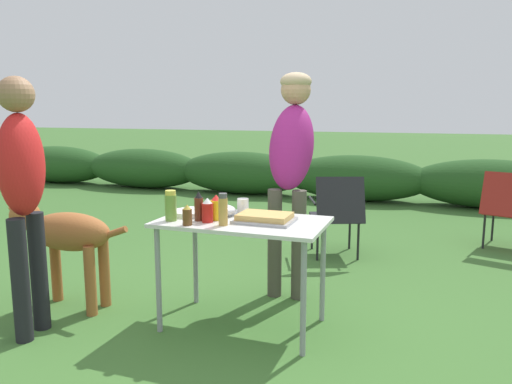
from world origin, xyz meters
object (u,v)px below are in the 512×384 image
object	(u,v)px
plate_stack	(191,213)
ketchup_bottle	(207,211)
mustard_bottle	(216,208)
food_tray	(265,218)
folding_table	(243,231)
spice_jar	(223,210)
bbq_sauce_bottle	(199,207)
camp_chair_green_behind_table	(509,206)
standing_person_in_dark_puffer	(23,182)
dog	(63,236)
mixing_bowl	(223,210)
standing_person_in_red_jacket	(291,154)
relish_jar	(171,206)
paper_cup_stack	(243,206)
camp_chair_near_hedge	(337,212)
beer_bottle	(187,215)

from	to	relation	value
plate_stack	ketchup_bottle	world-z (taller)	ketchup_bottle
mustard_bottle	food_tray	bearing A→B (deg)	9.39
folding_table	spice_jar	bearing A→B (deg)	-109.14
ketchup_bottle	bbq_sauce_bottle	world-z (taller)	bbq_sauce_bottle
mustard_bottle	bbq_sauce_bottle	distance (m)	0.12
mustard_bottle	camp_chair_green_behind_table	size ratio (longest dim) A/B	0.20
ketchup_bottle	standing_person_in_dark_puffer	xyz separation A→B (m)	(-1.06, -0.46, 0.20)
dog	spice_jar	bearing A→B (deg)	-97.06
plate_stack	mixing_bowl	size ratio (longest dim) A/B	1.42
food_tray	ketchup_bottle	world-z (taller)	ketchup_bottle
mustard_bottle	bbq_sauce_bottle	size ratio (longest dim) A/B	0.86
mixing_bowl	standing_person_in_red_jacket	bearing A→B (deg)	65.86
spice_jar	bbq_sauce_bottle	size ratio (longest dim) A/B	1.04
folding_table	relish_jar	bearing A→B (deg)	-158.73
ketchup_bottle	standing_person_in_dark_puffer	distance (m)	1.17
standing_person_in_dark_puffer	camp_chair_green_behind_table	world-z (taller)	standing_person_in_dark_puffer
relish_jar	standing_person_in_red_jacket	world-z (taller)	standing_person_in_red_jacket
paper_cup_stack	standing_person_in_dark_puffer	world-z (taller)	standing_person_in_dark_puffer
plate_stack	dog	xyz separation A→B (m)	(-0.97, -0.15, -0.21)
mixing_bowl	standing_person_in_dark_puffer	size ratio (longest dim) A/B	0.11
folding_table	standing_person_in_red_jacket	size ratio (longest dim) A/B	0.63
camp_chair_near_hedge	standing_person_in_red_jacket	bearing A→B (deg)	-120.58
spice_jar	standing_person_in_dark_puffer	xyz separation A→B (m)	(-1.19, -0.41, 0.17)
folding_table	food_tray	xyz separation A→B (m)	(0.16, 0.00, 0.10)
plate_stack	mixing_bowl	distance (m)	0.22
spice_jar	mustard_bottle	xyz separation A→B (m)	(-0.10, 0.13, -0.02)
beer_bottle	plate_stack	bearing A→B (deg)	113.07
beer_bottle	standing_person_in_red_jacket	distance (m)	1.12
standing_person_in_red_jacket	standing_person_in_dark_puffer	size ratio (longest dim) A/B	1.05
standing_person_in_dark_puffer	food_tray	bearing A→B (deg)	-75.75
dog	standing_person_in_dark_puffer	bearing A→B (deg)	-170.72
food_tray	dog	world-z (taller)	food_tray
standing_person_in_red_jacket	beer_bottle	bearing A→B (deg)	-114.34
ketchup_bottle	standing_person_in_dark_puffer	world-z (taller)	standing_person_in_dark_puffer
standing_person_in_red_jacket	ketchup_bottle	bearing A→B (deg)	-112.37
bbq_sauce_bottle	relish_jar	bearing A→B (deg)	-162.07
plate_stack	camp_chair_green_behind_table	size ratio (longest dim) A/B	0.31
paper_cup_stack	standing_person_in_red_jacket	xyz separation A→B (m)	(0.19, 0.57, 0.33)
mixing_bowl	mustard_bottle	world-z (taller)	mustard_bottle
relish_jar	camp_chair_green_behind_table	bearing A→B (deg)	50.30
plate_stack	bbq_sauce_bottle	xyz separation A→B (m)	(0.13, -0.14, 0.08)
spice_jar	camp_chair_green_behind_table	bearing A→B (deg)	55.15
folding_table	standing_person_in_dark_puffer	bearing A→B (deg)	-154.80
food_tray	dog	size ratio (longest dim) A/B	0.37
paper_cup_stack	relish_jar	distance (m)	0.51
mixing_bowl	camp_chair_green_behind_table	distance (m)	3.36
beer_bottle	food_tray	bearing A→B (deg)	30.56
ketchup_bottle	camp_chair_green_behind_table	size ratio (longest dim) A/B	0.19
plate_stack	standing_person_in_dark_puffer	distance (m)	1.08
ketchup_bottle	relish_jar	xyz separation A→B (m)	(-0.25, -0.04, 0.02)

